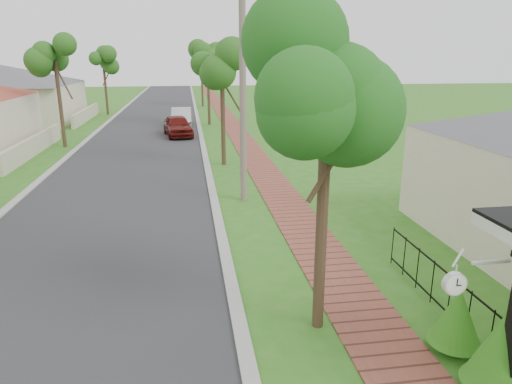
{
  "coord_description": "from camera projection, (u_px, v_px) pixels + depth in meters",
  "views": [
    {
      "loc": [
        -0.21,
        -6.25,
        5.19
      ],
      "look_at": [
        1.63,
        5.99,
        1.5
      ],
      "focal_mm": 32.0,
      "sensor_mm": 36.0,
      "label": 1
    }
  ],
  "objects": [
    {
      "name": "road",
      "position": [
        139.0,
        151.0,
        25.96
      ],
      "size": [
        7.0,
        120.0,
        0.02
      ],
      "primitive_type": "cube",
      "color": "#28282B",
      "rests_on": "ground"
    },
    {
      "name": "kerb_right",
      "position": [
        204.0,
        149.0,
        26.48
      ],
      "size": [
        0.3,
        120.0,
        0.1
      ],
      "primitive_type": "cube",
      "color": "#9E9E99",
      "rests_on": "ground"
    },
    {
      "name": "kerb_left",
      "position": [
        72.0,
        153.0,
        25.44
      ],
      "size": [
        0.3,
        120.0,
        0.1
      ],
      "primitive_type": "cube",
      "color": "#9E9E99",
      "rests_on": "ground"
    },
    {
      "name": "sidewalk",
      "position": [
        248.0,
        148.0,
        26.85
      ],
      "size": [
        1.5,
        120.0,
        0.03
      ],
      "primitive_type": "cube",
      "color": "brown",
      "rests_on": "ground"
    },
    {
      "name": "picket_fence",
      "position": [
        491.0,
        334.0,
        7.98
      ],
      "size": [
        0.03,
        8.02,
        1.0
      ],
      "color": "black",
      "rests_on": "ground"
    },
    {
      "name": "street_trees",
      "position": [
        146.0,
        66.0,
        31.17
      ],
      "size": [
        10.7,
        37.65,
        5.89
      ],
      "color": "#382619",
      "rests_on": "ground"
    },
    {
      "name": "far_house_grey",
      "position": [
        2.0,
        93.0,
        36.86
      ],
      "size": [
        15.56,
        15.56,
        4.6
      ],
      "color": "beige",
      "rests_on": "ground"
    },
    {
      "name": "parked_car_red",
      "position": [
        178.0,
        126.0,
        30.65
      ],
      "size": [
        2.27,
        4.29,
        1.39
      ],
      "primitive_type": "imported",
      "rotation": [
        0.0,
        0.0,
        0.16
      ],
      "color": "#59100D",
      "rests_on": "ground"
    },
    {
      "name": "parked_car_white",
      "position": [
        182.0,
        118.0,
        34.78
      ],
      "size": [
        1.53,
        4.25,
        1.4
      ],
      "primitive_type": "imported",
      "rotation": [
        0.0,
        0.0,
        -0.01
      ],
      "color": "silver",
      "rests_on": "ground"
    },
    {
      "name": "near_tree",
      "position": [
        328.0,
        86.0,
        7.82
      ],
      "size": [
        2.29,
        2.29,
        5.88
      ],
      "color": "#382619",
      "rests_on": "ground"
    },
    {
      "name": "utility_pole",
      "position": [
        243.0,
        83.0,
        15.93
      ],
      "size": [
        1.2,
        0.24,
        8.46
      ],
      "color": "#76685C",
      "rests_on": "ground"
    },
    {
      "name": "station_clock",
      "position": [
        458.0,
        282.0,
        6.83
      ],
      "size": [
        1.04,
        0.13,
        0.53
      ],
      "color": "white",
      "rests_on": "ground"
    }
  ]
}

